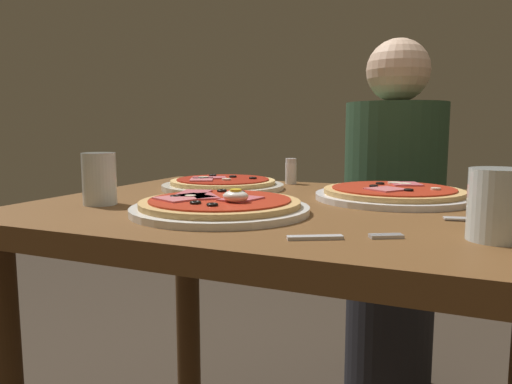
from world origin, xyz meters
TOP-DOWN VIEW (x-y plane):
  - dining_table at (0.00, 0.00)m, footprint 1.01×0.75m
  - pizza_foreground at (-0.09, -0.14)m, footprint 0.31×0.31m
  - pizza_across_left at (0.16, 0.14)m, footprint 0.32×0.32m
  - pizza_across_right at (-0.24, 0.16)m, footprint 0.29×0.29m
  - water_glass_near at (-0.35, -0.15)m, footprint 0.06×0.06m
  - water_glass_far at (0.34, -0.18)m, footprint 0.08×0.08m
  - fork at (0.14, -0.26)m, footprint 0.15×0.09m
  - salt_shaker at (-0.13, 0.32)m, footprint 0.03×0.03m
  - diner_person at (0.08, 0.74)m, footprint 0.32×0.32m

SIDE VIEW (x-z plane):
  - diner_person at x=0.08m, z-range -0.03..1.15m
  - dining_table at x=0.00m, z-range 0.24..0.99m
  - fork at x=0.14m, z-range 0.75..0.76m
  - pizza_across_right at x=-0.24m, z-range 0.75..0.78m
  - pizza_across_left at x=0.16m, z-range 0.75..0.78m
  - pizza_foreground at x=-0.09m, z-range 0.74..0.79m
  - salt_shaker at x=-0.13m, z-range 0.75..0.82m
  - water_glass_far at x=0.34m, z-range 0.75..0.84m
  - water_glass_near at x=-0.35m, z-range 0.75..0.85m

